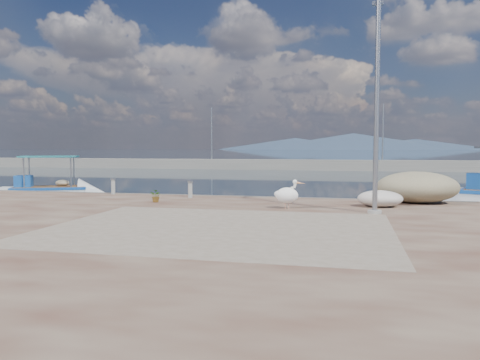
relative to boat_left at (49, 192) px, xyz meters
name	(u,v)px	position (x,y,z in m)	size (l,w,h in m)	color
ground	(214,227)	(11.45, -7.37, -0.20)	(1400.00, 1400.00, 0.00)	#162635
quay	(133,262)	(11.45, -13.37, 0.05)	(44.00, 22.00, 0.50)	#49291F
quay_patch	(219,228)	(12.45, -10.37, 0.30)	(9.00, 7.00, 0.01)	gray
breakwater	(311,165)	(11.45, 32.63, 0.40)	(120.00, 2.20, 7.50)	gray
mountains	(349,142)	(15.84, 642.63, 9.31)	(370.00, 280.00, 22.00)	#28384C
boat_left	(49,192)	(0.00, 0.00, 0.00)	(5.52, 3.87, 2.54)	white
pelican	(287,195)	(13.72, -6.01, 0.78)	(1.07, 0.57, 1.02)	tan
lamp_post	(377,111)	(16.63, -6.51, 3.60)	(0.44, 0.96, 7.00)	gray
bollard_near	(190,189)	(9.25, -3.45, 0.69)	(0.24, 0.24, 0.72)	gray
bollard_far	(113,186)	(5.31, -2.77, 0.69)	(0.24, 0.24, 0.72)	gray
potted_plant	(156,196)	(8.50, -5.29, 0.55)	(0.45, 0.39, 0.50)	#33722D
net_pile_c	(417,187)	(18.38, -3.17, 0.91)	(3.08, 2.20, 1.21)	tan
net_pile_d	(380,199)	(16.91, -4.77, 0.60)	(1.59, 1.19, 0.60)	silver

